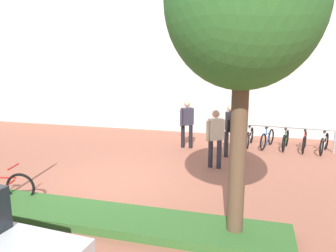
{
  "coord_description": "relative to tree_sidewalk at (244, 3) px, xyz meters",
  "views": [
    {
      "loc": [
        3.5,
        -7.24,
        3.04
      ],
      "look_at": [
        0.86,
        2.28,
        1.1
      ],
      "focal_mm": 34.28,
      "sensor_mm": 36.0,
      "label": 1
    }
  ],
  "objects": [
    {
      "name": "building_facade",
      "position": [
        -3.24,
        9.09,
        1.05
      ],
      "size": [
        28.0,
        1.2,
        10.0
      ],
      "primitive_type": "cube",
      "color": "silver",
      "rests_on": "ground"
    },
    {
      "name": "person_shirt_blue",
      "position": [
        -0.85,
        3.8,
        -2.97
      ],
      "size": [
        0.5,
        0.44,
        1.72
      ],
      "color": "#2D2D38",
      "rests_on": "ground"
    },
    {
      "name": "tree_sidewalk",
      "position": [
        0.0,
        0.0,
        0.0
      ],
      "size": [
        2.5,
        2.5,
        5.35
      ],
      "color": "brown",
      "rests_on": "ground"
    },
    {
      "name": "bike_rack_cluster",
      "position": [
        1.34,
        6.62,
        -3.6
      ],
      "size": [
        3.2,
        1.79,
        0.83
      ],
      "color": "#99999E",
      "rests_on": "ground"
    },
    {
      "name": "person_suited_navy",
      "position": [
        -0.55,
        5.14,
        -2.97
      ],
      "size": [
        0.34,
        0.59,
        1.72
      ],
      "color": "#2D2D38",
      "rests_on": "ground"
    },
    {
      "name": "bollard_steel",
      "position": [
        -0.31,
        4.6,
        -3.5
      ],
      "size": [
        0.16,
        0.16,
        0.9
      ],
      "primitive_type": "cylinder",
      "color": "#ADADB2",
      "rests_on": "ground"
    },
    {
      "name": "person_suited_dark",
      "position": [
        -2.13,
        5.83,
        -2.97
      ],
      "size": [
        0.44,
        0.49,
        1.72
      ],
      "color": "black",
      "rests_on": "ground"
    },
    {
      "name": "planter_strip",
      "position": [
        -2.49,
        -0.07,
        -3.87
      ],
      "size": [
        7.0,
        1.1,
        0.16
      ],
      "primitive_type": "cube",
      "color": "#336028",
      "rests_on": "ground"
    },
    {
      "name": "ground_plane",
      "position": [
        -3.24,
        1.92,
        -3.95
      ],
      "size": [
        60.0,
        60.0,
        0.0
      ],
      "primitive_type": "plane",
      "color": "#9E5B47"
    }
  ]
}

